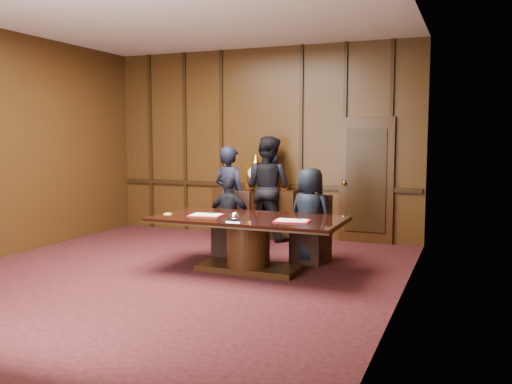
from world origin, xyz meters
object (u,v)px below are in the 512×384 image
at_px(conference_table, 248,235).
at_px(witness_right, 268,188).
at_px(signatory_right, 310,215).
at_px(signatory_left, 230,217).
at_px(witness_left, 230,197).
at_px(sideboard, 256,211).

height_order(conference_table, witness_right, witness_right).
distance_m(conference_table, signatory_right, 1.05).
xyz_separation_m(signatory_left, witness_left, (-0.27, 0.59, 0.24)).
bearing_deg(signatory_left, sideboard, -84.87).
height_order(sideboard, conference_table, sideboard).
relative_size(sideboard, signatory_right, 1.13).
xyz_separation_m(sideboard, signatory_right, (1.52, -1.64, 0.22)).
relative_size(signatory_left, signatory_right, 0.87).
distance_m(sideboard, witness_left, 1.11).
bearing_deg(witness_left, conference_table, 141.04).
relative_size(conference_table, signatory_right, 1.85).
xyz_separation_m(conference_table, signatory_left, (-0.65, 0.80, 0.11)).
height_order(witness_left, witness_right, witness_right).
bearing_deg(witness_right, witness_left, 79.35).
height_order(signatory_left, witness_right, witness_right).
bearing_deg(sideboard, signatory_right, -47.15).
distance_m(conference_table, witness_left, 1.71).
distance_m(signatory_left, witness_right, 1.52).
bearing_deg(witness_left, signatory_right, 176.85).
xyz_separation_m(sideboard, signatory_left, (0.22, -1.64, 0.13)).
bearing_deg(signatory_right, conference_table, 64.98).
bearing_deg(signatory_right, signatory_left, 14.08).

